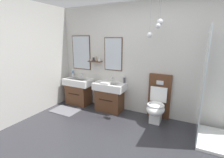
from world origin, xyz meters
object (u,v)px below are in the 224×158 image
object	(u,v)px
folded_hand_towel	(106,83)
shower_tray	(218,120)
vanity_sink_right	(110,96)
toilet	(157,104)
toothbrush_cup	(73,74)
soap_dispenser	(124,80)
vanity_sink_left	(79,90)

from	to	relation	value
folded_hand_towel	shower_tray	distance (m)	2.32
vanity_sink_right	toilet	bearing A→B (deg)	-0.62
vanity_sink_right	shower_tray	distance (m)	2.27
toothbrush_cup	folded_hand_towel	xyz separation A→B (m)	(1.22, -0.28, -0.04)
folded_hand_towel	shower_tray	xyz separation A→B (m)	(2.29, -0.19, -0.32)
vanity_sink_right	shower_tray	xyz separation A→B (m)	(2.25, -0.32, 0.03)
soap_dispenser	vanity_sink_right	bearing A→B (deg)	-153.08
shower_tray	folded_hand_towel	bearing A→B (deg)	175.18
vanity_sink_left	vanity_sink_right	size ratio (longest dim) A/B	1.00
vanity_sink_left	toothbrush_cup	bearing A→B (deg)	153.79
toilet	shower_tray	distance (m)	1.13
toilet	folded_hand_towel	size ratio (longest dim) A/B	4.55
folded_hand_towel	toilet	bearing A→B (deg)	5.45
toilet	shower_tray	bearing A→B (deg)	-15.81
vanity_sink_right	folded_hand_towel	xyz separation A→B (m)	(-0.04, -0.13, 0.35)
toilet	toothbrush_cup	bearing A→B (deg)	176.20
vanity_sink_right	soap_dispenser	bearing A→B (deg)	26.92
soap_dispenser	folded_hand_towel	size ratio (longest dim) A/B	0.76
vanity_sink_left	soap_dispenser	xyz separation A→B (m)	(1.27, 0.16, 0.40)
soap_dispenser	folded_hand_towel	xyz separation A→B (m)	(-0.35, -0.29, -0.05)
vanity_sink_left	toothbrush_cup	size ratio (longest dim) A/B	3.64
toothbrush_cup	soap_dispenser	bearing A→B (deg)	0.36
vanity_sink_left	shower_tray	size ratio (longest dim) A/B	0.39
folded_hand_towel	toothbrush_cup	bearing A→B (deg)	167.29
toothbrush_cup	soap_dispenser	world-z (taller)	toothbrush_cup
toothbrush_cup	folded_hand_towel	distance (m)	1.25
vanity_sink_right	soap_dispenser	distance (m)	0.53
toilet	shower_tray	size ratio (longest dim) A/B	0.51
vanity_sink_right	folded_hand_towel	bearing A→B (deg)	-107.47
vanity_sink_right	folded_hand_towel	size ratio (longest dim) A/B	3.47
vanity_sink_left	folded_hand_towel	xyz separation A→B (m)	(0.92, -0.13, 0.35)
toothbrush_cup	toilet	bearing A→B (deg)	-3.80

